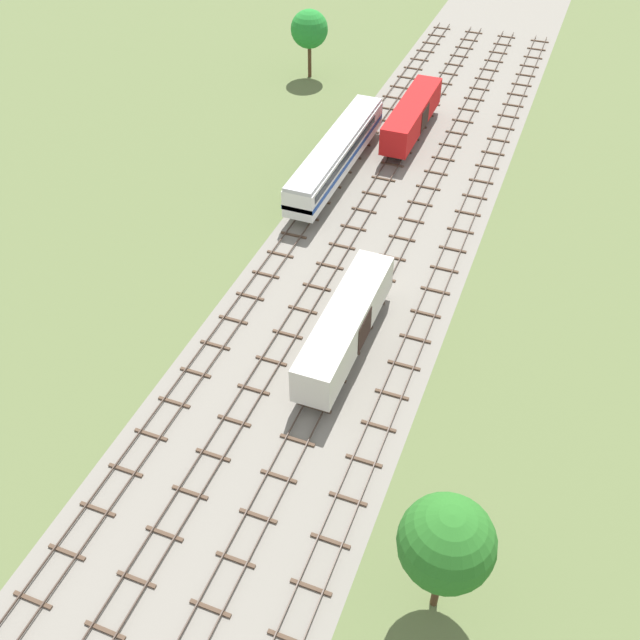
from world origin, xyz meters
TOP-DOWN VIEW (x-y plane):
  - ground_plane at (0.00, 56.00)m, footprint 480.00×480.00m
  - ballast_bed at (0.00, 56.00)m, footprint 17.55×176.00m
  - track_far_left at (-6.78, 57.00)m, footprint 2.40×126.00m
  - track_left at (-2.26, 57.00)m, footprint 2.40×126.00m
  - track_centre_left at (2.26, 57.00)m, footprint 2.40×126.00m
  - track_centre at (6.78, 57.00)m, footprint 2.40×126.00m
  - freight_boxcar_centre_left_nearest at (2.27, 52.60)m, footprint 2.87×14.00m
  - diesel_railcar_far_left_near at (-6.78, 75.31)m, footprint 2.96×20.50m
  - freight_boxcar_left_mid at (-2.25, 86.05)m, footprint 2.87×14.00m
  - lineside_tree_0 at (13.15, 36.08)m, footprint 4.81×4.81m
  - lineside_tree_1 at (-18.09, 96.67)m, footprint 4.44×4.44m

SIDE VIEW (x-z plane):
  - ground_plane at x=0.00m, z-range 0.00..0.00m
  - ballast_bed at x=0.00m, z-range 0.00..0.01m
  - track_far_left at x=-6.78m, z-range -0.01..0.28m
  - track_left at x=-2.26m, z-range -0.01..0.28m
  - track_centre_left at x=2.26m, z-range -0.01..0.28m
  - track_centre at x=6.78m, z-range -0.01..0.28m
  - freight_boxcar_centre_left_nearest at x=2.27m, z-range 0.65..4.25m
  - freight_boxcar_left_mid at x=-2.25m, z-range 0.65..4.25m
  - diesel_railcar_far_left_near at x=-6.78m, z-range 0.70..4.50m
  - lineside_tree_1 at x=-18.09m, z-range 1.75..9.76m
  - lineside_tree_0 at x=13.15m, z-range 1.73..10.04m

